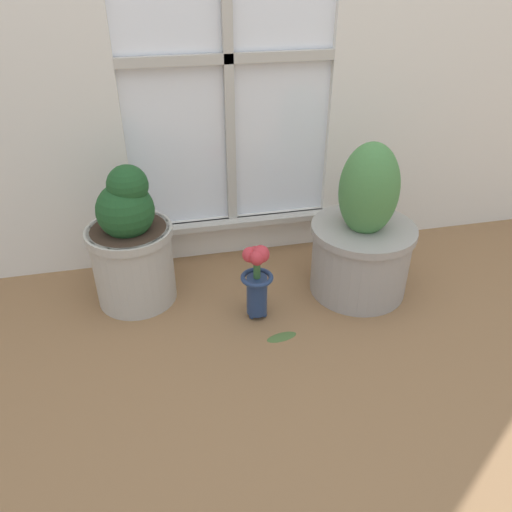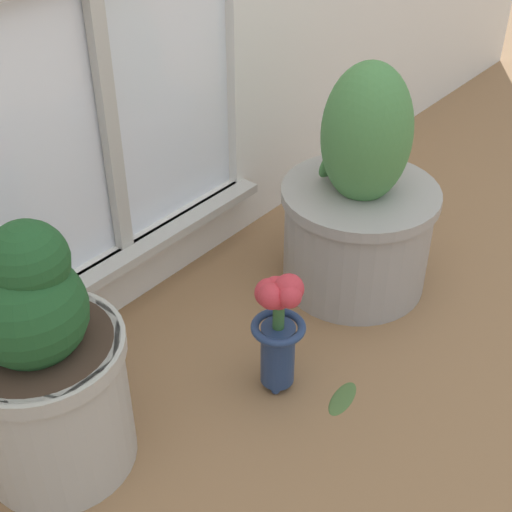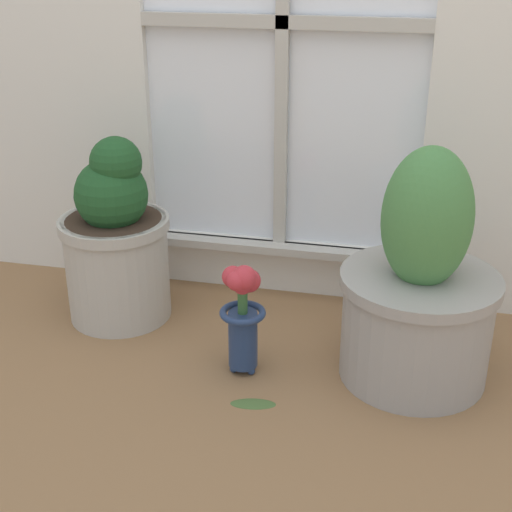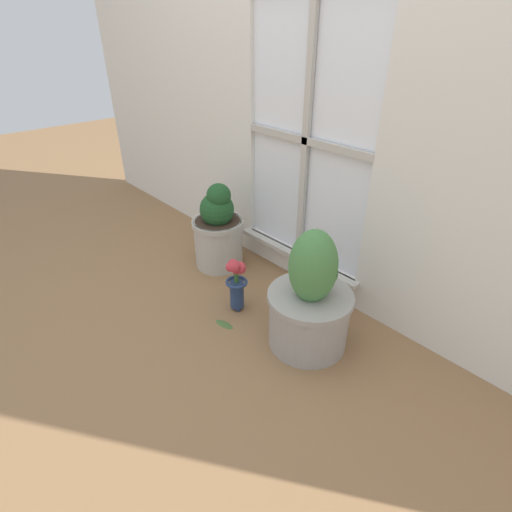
% 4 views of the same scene
% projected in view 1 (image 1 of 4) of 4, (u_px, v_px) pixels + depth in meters
% --- Properties ---
extents(ground_plane, '(10.00, 10.00, 0.00)m').
position_uv_depth(ground_plane, '(267.00, 343.00, 1.71)').
color(ground_plane, olive).
extents(potted_plant_left, '(0.31, 0.31, 0.54)m').
position_uv_depth(potted_plant_left, '(131.00, 245.00, 1.81)').
color(potted_plant_left, '#B7B2A8').
rests_on(potted_plant_left, ground_plane).
extents(potted_plant_right, '(0.39, 0.39, 0.60)m').
position_uv_depth(potted_plant_right, '(363.00, 238.00, 1.86)').
color(potted_plant_right, '#9E9993').
rests_on(potted_plant_right, ground_plane).
extents(flower_vase, '(0.12, 0.12, 0.31)m').
position_uv_depth(flower_vase, '(257.00, 274.00, 1.74)').
color(flower_vase, navy).
rests_on(flower_vase, ground_plane).
extents(fallen_leaf, '(0.12, 0.06, 0.01)m').
position_uv_depth(fallen_leaf, '(282.00, 336.00, 1.73)').
color(fallen_leaf, '#476633').
rests_on(fallen_leaf, ground_plane).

